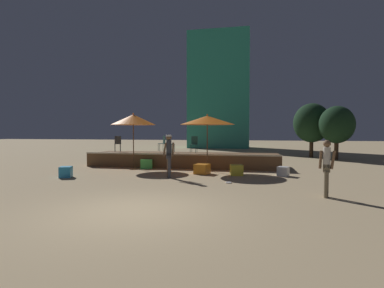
{
  "coord_description": "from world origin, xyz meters",
  "views": [
    {
      "loc": [
        2.84,
        -6.85,
        1.96
      ],
      "look_at": [
        0.0,
        7.0,
        1.37
      ],
      "focal_mm": 28.0,
      "sensor_mm": 36.0,
      "label": 1
    }
  ],
  "objects_px": {
    "background_tree_0": "(337,125)",
    "cube_seat_1": "(236,170)",
    "bistro_chair_0": "(118,142)",
    "background_tree_1": "(312,123)",
    "cube_seat_4": "(66,172)",
    "cube_seat_2": "(283,171)",
    "patio_umbrella_1": "(207,120)",
    "cube_seat_3": "(202,169)",
    "person_0": "(327,166)",
    "bistro_chair_1": "(194,143)",
    "bistro_chair_3": "(169,142)",
    "patio_umbrella_0": "(133,120)",
    "bistro_chair_2": "(163,142)",
    "cube_seat_0": "(147,164)",
    "person_1": "(169,153)",
    "frisbee_disc": "(229,183)"
  },
  "relations": [
    {
      "from": "background_tree_0",
      "to": "person_1",
      "type": "bearing_deg",
      "value": -132.19
    },
    {
      "from": "person_1",
      "to": "bistro_chair_3",
      "type": "bearing_deg",
      "value": -13.91
    },
    {
      "from": "cube_seat_4",
      "to": "bistro_chair_0",
      "type": "relative_size",
      "value": 0.68
    },
    {
      "from": "cube_seat_4",
      "to": "bistro_chair_3",
      "type": "distance_m",
      "value": 5.87
    },
    {
      "from": "bistro_chair_1",
      "to": "cube_seat_2",
      "type": "bearing_deg",
      "value": -25.06
    },
    {
      "from": "cube_seat_0",
      "to": "person_0",
      "type": "distance_m",
      "value": 9.52
    },
    {
      "from": "cube_seat_3",
      "to": "bistro_chair_1",
      "type": "xyz_separation_m",
      "value": [
        -0.91,
        2.69,
        1.12
      ]
    },
    {
      "from": "cube_seat_2",
      "to": "cube_seat_4",
      "type": "bearing_deg",
      "value": -166.09
    },
    {
      "from": "person_0",
      "to": "bistro_chair_2",
      "type": "distance_m",
      "value": 10.43
    },
    {
      "from": "bistro_chair_1",
      "to": "background_tree_0",
      "type": "distance_m",
      "value": 10.7
    },
    {
      "from": "cube_seat_4",
      "to": "person_0",
      "type": "bearing_deg",
      "value": -10.84
    },
    {
      "from": "cube_seat_2",
      "to": "cube_seat_4",
      "type": "distance_m",
      "value": 9.4
    },
    {
      "from": "bistro_chair_0",
      "to": "bistro_chair_2",
      "type": "height_order",
      "value": "same"
    },
    {
      "from": "cube_seat_1",
      "to": "cube_seat_2",
      "type": "distance_m",
      "value": 2.03
    },
    {
      "from": "cube_seat_0",
      "to": "cube_seat_4",
      "type": "relative_size",
      "value": 1.23
    },
    {
      "from": "patio_umbrella_0",
      "to": "cube_seat_1",
      "type": "relative_size",
      "value": 4.63
    },
    {
      "from": "cube_seat_4",
      "to": "frisbee_disc",
      "type": "height_order",
      "value": "cube_seat_4"
    },
    {
      "from": "person_1",
      "to": "background_tree_0",
      "type": "height_order",
      "value": "background_tree_0"
    },
    {
      "from": "cube_seat_3",
      "to": "person_1",
      "type": "relative_size",
      "value": 0.41
    },
    {
      "from": "patio_umbrella_0",
      "to": "background_tree_0",
      "type": "bearing_deg",
      "value": 31.59
    },
    {
      "from": "patio_umbrella_1",
      "to": "frisbee_disc",
      "type": "bearing_deg",
      "value": -68.06
    },
    {
      "from": "cube_seat_2",
      "to": "bistro_chair_1",
      "type": "bearing_deg",
      "value": 149.56
    },
    {
      "from": "bistro_chair_0",
      "to": "background_tree_1",
      "type": "relative_size",
      "value": 0.22
    },
    {
      "from": "cube_seat_1",
      "to": "cube_seat_2",
      "type": "bearing_deg",
      "value": 4.22
    },
    {
      "from": "cube_seat_0",
      "to": "bistro_chair_2",
      "type": "bearing_deg",
      "value": 79.44
    },
    {
      "from": "cube_seat_3",
      "to": "bistro_chair_2",
      "type": "relative_size",
      "value": 0.82
    },
    {
      "from": "person_1",
      "to": "cube_seat_2",
      "type": "bearing_deg",
      "value": -102.31
    },
    {
      "from": "patio_umbrella_0",
      "to": "cube_seat_0",
      "type": "relative_size",
      "value": 3.91
    },
    {
      "from": "cube_seat_1",
      "to": "cube_seat_3",
      "type": "distance_m",
      "value": 1.59
    },
    {
      "from": "bistro_chair_2",
      "to": "background_tree_1",
      "type": "relative_size",
      "value": 0.22
    },
    {
      "from": "patio_umbrella_0",
      "to": "bistro_chair_2",
      "type": "bearing_deg",
      "value": 62.22
    },
    {
      "from": "cube_seat_2",
      "to": "patio_umbrella_1",
      "type": "bearing_deg",
      "value": 163.77
    },
    {
      "from": "person_1",
      "to": "bistro_chair_3",
      "type": "distance_m",
      "value": 4.14
    },
    {
      "from": "cube_seat_0",
      "to": "bistro_chair_0",
      "type": "xyz_separation_m",
      "value": [
        -2.05,
        0.86,
        1.1
      ]
    },
    {
      "from": "patio_umbrella_0",
      "to": "patio_umbrella_1",
      "type": "xyz_separation_m",
      "value": [
        4.0,
        -0.26,
        -0.07
      ]
    },
    {
      "from": "cube_seat_3",
      "to": "bistro_chair_3",
      "type": "relative_size",
      "value": 0.82
    },
    {
      "from": "background_tree_0",
      "to": "background_tree_1",
      "type": "relative_size",
      "value": 0.91
    },
    {
      "from": "cube_seat_0",
      "to": "person_0",
      "type": "relative_size",
      "value": 0.44
    },
    {
      "from": "bistro_chair_2",
      "to": "cube_seat_4",
      "type": "bearing_deg",
      "value": -60.31
    },
    {
      "from": "patio_umbrella_1",
      "to": "cube_seat_3",
      "type": "bearing_deg",
      "value": -94.25
    },
    {
      "from": "patio_umbrella_1",
      "to": "cube_seat_2",
      "type": "height_order",
      "value": "patio_umbrella_1"
    },
    {
      "from": "background_tree_0",
      "to": "background_tree_1",
      "type": "xyz_separation_m",
      "value": [
        -1.31,
        1.77,
        0.18
      ]
    },
    {
      "from": "cube_seat_4",
      "to": "bistro_chair_0",
      "type": "height_order",
      "value": "bistro_chair_0"
    },
    {
      "from": "cube_seat_2",
      "to": "bistro_chair_1",
      "type": "relative_size",
      "value": 0.64
    },
    {
      "from": "bistro_chair_0",
      "to": "cube_seat_3",
      "type": "bearing_deg",
      "value": 126.03
    },
    {
      "from": "background_tree_0",
      "to": "cube_seat_1",
      "type": "bearing_deg",
      "value": -126.03
    },
    {
      "from": "patio_umbrella_0",
      "to": "frisbee_disc",
      "type": "distance_m",
      "value": 6.89
    },
    {
      "from": "cube_seat_0",
      "to": "cube_seat_2",
      "type": "height_order",
      "value": "cube_seat_0"
    },
    {
      "from": "person_1",
      "to": "background_tree_1",
      "type": "xyz_separation_m",
      "value": [
        7.8,
        11.82,
        1.55
      ]
    },
    {
      "from": "background_tree_1",
      "to": "patio_umbrella_0",
      "type": "bearing_deg",
      "value": -139.33
    }
  ]
}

